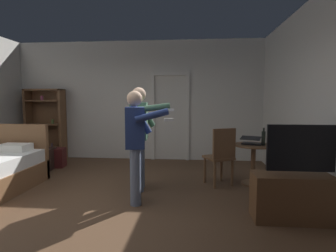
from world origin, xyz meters
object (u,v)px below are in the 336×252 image
object	(u,v)px
laptop	(251,142)
person_striped_shirt	(140,131)
tv_flatscreen	(306,193)
suitcase_dark	(43,159)
suitcase_small	(52,158)
person_blue_shirt	(136,140)
bookshelf	(46,121)
wooden_chair	(221,154)
side_table	(253,157)
bottle_on_table	(263,138)

from	to	relation	value
laptop	person_striped_shirt	distance (m)	1.90
laptop	tv_flatscreen	bearing A→B (deg)	-75.27
person_striped_shirt	suitcase_dark	bearing A→B (deg)	154.71
suitcase_dark	suitcase_small	size ratio (longest dim) A/B	0.89
laptop	person_blue_shirt	world-z (taller)	person_blue_shirt
bookshelf	suitcase_dark	xyz separation A→B (m)	(0.48, -1.03, -0.72)
bookshelf	wooden_chair	xyz separation A→B (m)	(4.12, -1.82, -0.40)
tv_flatscreen	wooden_chair	bearing A→B (deg)	124.54
bookshelf	side_table	bearing A→B (deg)	-19.87
side_table	wooden_chair	bearing A→B (deg)	-167.24
side_table	laptop	bearing A→B (deg)	-139.59
wooden_chair	person_blue_shirt	xyz separation A→B (m)	(-1.27, -0.87, 0.36)
wooden_chair	person_striped_shirt	size ratio (longest dim) A/B	0.60
bottle_on_table	wooden_chair	distance (m)	0.76
person_blue_shirt	person_striped_shirt	size ratio (longest dim) A/B	0.96
wooden_chair	suitcase_dark	world-z (taller)	wooden_chair
person_blue_shirt	suitcase_dark	size ratio (longest dim) A/B	3.43
person_blue_shirt	suitcase_small	world-z (taller)	person_blue_shirt
laptop	wooden_chair	bearing A→B (deg)	-170.35
suitcase_dark	side_table	bearing A→B (deg)	-13.40
bottle_on_table	side_table	bearing A→B (deg)	150.26
person_blue_shirt	laptop	bearing A→B (deg)	28.06
bookshelf	person_striped_shirt	distance (m)	3.51
person_striped_shirt	suitcase_small	size ratio (longest dim) A/B	3.19
tv_flatscreen	suitcase_small	distance (m)	4.94
bottle_on_table	suitcase_dark	world-z (taller)	bottle_on_table
bookshelf	suitcase_dark	distance (m)	1.35
bookshelf	tv_flatscreen	size ratio (longest dim) A/B	1.40
bottle_on_table	person_blue_shirt	bearing A→B (deg)	-155.18
bookshelf	bottle_on_table	bearing A→B (deg)	-20.18
laptop	bottle_on_table	distance (m)	0.20
laptop	person_blue_shirt	bearing A→B (deg)	-151.94
person_striped_shirt	suitcase_small	xyz separation A→B (m)	(-2.20, 1.28, -0.75)
tv_flatscreen	person_blue_shirt	size ratio (longest dim) A/B	0.78
tv_flatscreen	bottle_on_table	size ratio (longest dim) A/B	4.22
suitcase_dark	bookshelf	bearing A→B (deg)	110.26
suitcase_dark	suitcase_small	xyz separation A→B (m)	(0.12, 0.19, -0.01)
person_striped_shirt	suitcase_dark	distance (m)	2.66
suitcase_dark	person_blue_shirt	bearing A→B (deg)	-39.44
side_table	person_striped_shirt	bearing A→B (deg)	-167.08
side_table	suitcase_dark	size ratio (longest dim) A/B	1.52
wooden_chair	suitcase_small	size ratio (longest dim) A/B	1.91
bookshelf	suitcase_dark	size ratio (longest dim) A/B	3.76
bookshelf	tv_flatscreen	world-z (taller)	bookshelf
tv_flatscreen	laptop	bearing A→B (deg)	104.73
bookshelf	suitcase_small	distance (m)	1.27
person_blue_shirt	suitcase_small	bearing A→B (deg)	140.74
person_blue_shirt	wooden_chair	bearing A→B (deg)	34.25
bookshelf	person_striped_shirt	size ratio (longest dim) A/B	1.05
bottle_on_table	wooden_chair	xyz separation A→B (m)	(-0.71, -0.05, -0.28)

